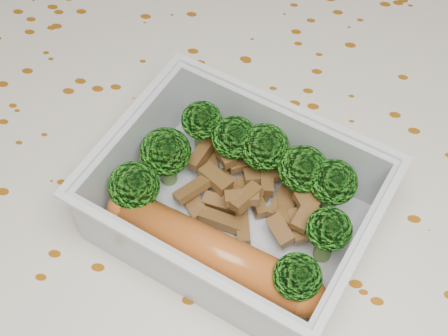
# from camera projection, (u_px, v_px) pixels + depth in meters

# --- Properties ---
(dining_table) EXTENTS (1.40, 0.90, 0.75)m
(dining_table) POSITION_uv_depth(u_px,v_px,m) (225.00, 241.00, 0.54)
(dining_table) COLOR brown
(dining_table) RESTS_ON ground
(tablecloth) EXTENTS (1.46, 0.96, 0.19)m
(tablecloth) POSITION_uv_depth(u_px,v_px,m) (225.00, 212.00, 0.50)
(tablecloth) COLOR beige
(tablecloth) RESTS_ON dining_table
(lunch_container) EXTENTS (0.22, 0.20, 0.06)m
(lunch_container) POSITION_uv_depth(u_px,v_px,m) (236.00, 209.00, 0.43)
(lunch_container) COLOR silver
(lunch_container) RESTS_ON tablecloth
(broccoli_florets) EXTENTS (0.16, 0.14, 0.05)m
(broccoli_florets) POSITION_uv_depth(u_px,v_px,m) (245.00, 175.00, 0.42)
(broccoli_florets) COLOR #608C3F
(broccoli_florets) RESTS_ON lunch_container
(meat_pile) EXTENTS (0.10, 0.08, 0.03)m
(meat_pile) POSITION_uv_depth(u_px,v_px,m) (248.00, 195.00, 0.44)
(meat_pile) COLOR brown
(meat_pile) RESTS_ON lunch_container
(sausage) EXTENTS (0.15, 0.07, 0.03)m
(sausage) POSITION_uv_depth(u_px,v_px,m) (212.00, 251.00, 0.41)
(sausage) COLOR #B1541E
(sausage) RESTS_ON lunch_container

